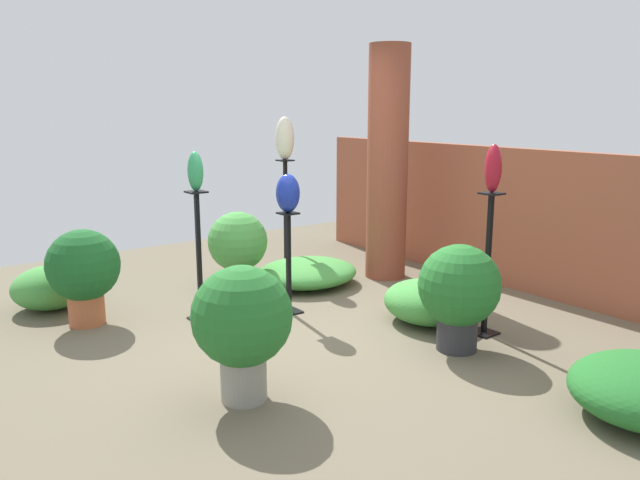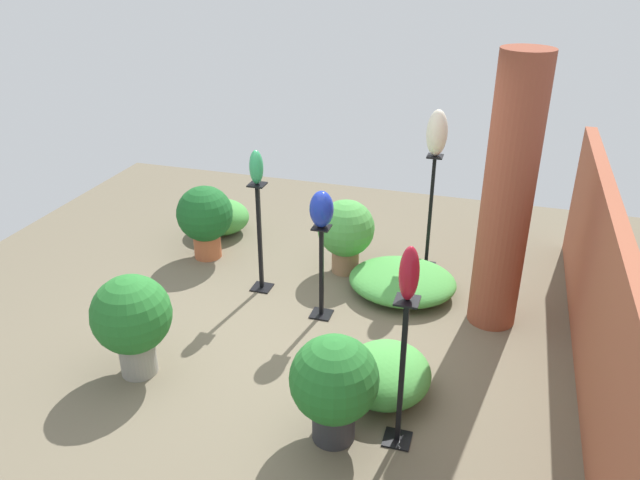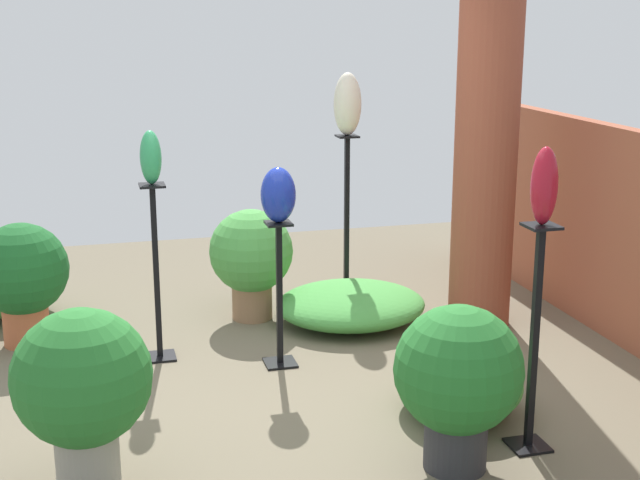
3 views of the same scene
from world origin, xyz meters
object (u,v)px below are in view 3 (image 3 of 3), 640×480
at_px(brick_pillar, 486,152).
at_px(pedestal_jade, 157,280).
at_px(art_vase_ruby, 544,186).
at_px(art_vase_cobalt, 278,195).
at_px(potted_plant_mid_left, 458,376).
at_px(art_vase_jade, 151,157).
at_px(pedestal_ruby, 534,349).
at_px(art_vase_ivory, 348,104).
at_px(potted_plant_front_left, 251,256).
at_px(pedestal_cobalt, 279,301).
at_px(potted_plant_near_pillar, 82,385).
at_px(potted_plant_front_right, 22,274).
at_px(pedestal_ivory, 347,223).

bearing_deg(brick_pillar, pedestal_jade, -87.52).
relative_size(art_vase_ruby, art_vase_cobalt, 1.12).
distance_m(pedestal_jade, potted_plant_mid_left, 2.25).
bearing_deg(art_vase_jade, art_vase_ruby, 45.23).
height_order(brick_pillar, pedestal_ruby, brick_pillar).
height_order(brick_pillar, art_vase_ivory, brick_pillar).
bearing_deg(art_vase_jade, potted_plant_front_left, 130.29).
xyz_separation_m(pedestal_jade, pedestal_cobalt, (0.31, 0.74, -0.11)).
distance_m(pedestal_jade, pedestal_ruby, 2.47).
relative_size(pedestal_cobalt, art_vase_ruby, 2.44).
xyz_separation_m(brick_pillar, pedestal_jade, (0.10, -2.31, -0.73)).
bearing_deg(art_vase_ruby, art_vase_cobalt, -144.76).
bearing_deg(potted_plant_front_left, brick_pillar, 71.78).
distance_m(art_vase_jade, potted_plant_near_pillar, 1.84).
xyz_separation_m(brick_pillar, art_vase_ruby, (1.84, -0.56, 0.13)).
distance_m(brick_pillar, potted_plant_near_pillar, 3.34).
xyz_separation_m(brick_pillar, art_vase_cobalt, (0.41, -1.57, -0.14)).
bearing_deg(art_vase_cobalt, pedestal_cobalt, 90.00).
xyz_separation_m(art_vase_ivory, potted_plant_mid_left, (2.82, -0.27, -1.03)).
bearing_deg(potted_plant_near_pillar, art_vase_ruby, 86.08).
bearing_deg(pedestal_jade, pedestal_cobalt, 67.54).
bearing_deg(art_vase_cobalt, potted_plant_front_right, -116.54).
relative_size(pedestal_jade, potted_plant_front_left, 1.42).
bearing_deg(pedestal_jade, potted_plant_mid_left, 35.21).
bearing_deg(pedestal_ivory, potted_plant_front_right, -78.55).
height_order(brick_pillar, potted_plant_mid_left, brick_pillar).
height_order(art_vase_jade, potted_plant_front_left, art_vase_jade).
relative_size(art_vase_ivory, potted_plant_mid_left, 0.57).
relative_size(potted_plant_mid_left, potted_plant_front_right, 1.00).
relative_size(pedestal_ivory, pedestal_jade, 1.11).
xyz_separation_m(pedestal_cobalt, potted_plant_front_right, (-0.80, -1.60, 0.07)).
bearing_deg(art_vase_ruby, potted_plant_front_right, -130.53).
distance_m(brick_pillar, pedestal_jade, 2.43).
distance_m(art_vase_jade, art_vase_cobalt, 0.83).
xyz_separation_m(art_vase_cobalt, potted_plant_near_pillar, (1.28, -1.21, -0.58)).
bearing_deg(potted_plant_near_pillar, potted_plant_mid_left, 81.87).
distance_m(brick_pillar, potted_plant_mid_left, 2.32).
xyz_separation_m(brick_pillar, potted_plant_front_left, (-0.52, -1.58, -0.78)).
distance_m(pedestal_ivory, potted_plant_mid_left, 2.84).
bearing_deg(art_vase_jade, potted_plant_front_right, -119.86).
bearing_deg(pedestal_cobalt, art_vase_ivory, 147.42).
height_order(art_vase_jade, art_vase_ruby, art_vase_ruby).
distance_m(brick_pillar, pedestal_ruby, 2.05).
relative_size(brick_pillar, potted_plant_near_pillar, 2.81).
xyz_separation_m(pedestal_ruby, potted_plant_near_pillar, (-0.15, -2.22, -0.01)).
bearing_deg(pedestal_ivory, art_vase_ruby, 3.98).
height_order(art_vase_jade, potted_plant_mid_left, art_vase_jade).
xyz_separation_m(pedestal_ruby, potted_plant_mid_left, (0.10, -0.46, -0.06)).
relative_size(pedestal_cobalt, potted_plant_front_right, 1.11).
xyz_separation_m(pedestal_jade, potted_plant_mid_left, (1.84, 1.30, -0.04)).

